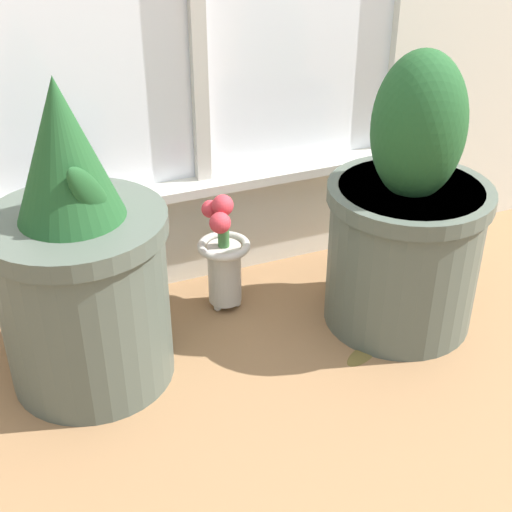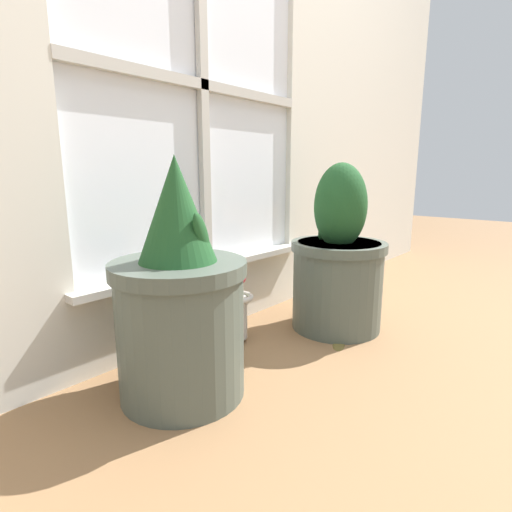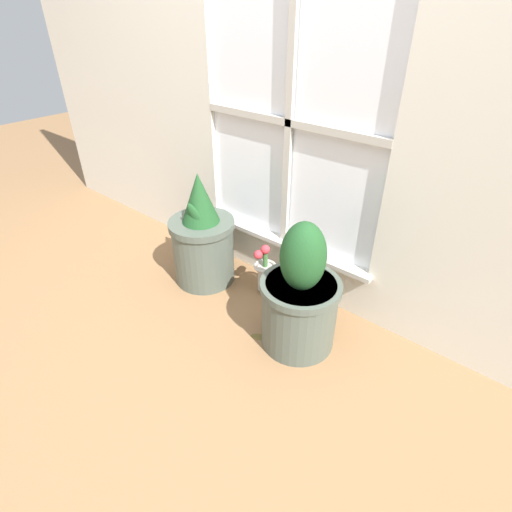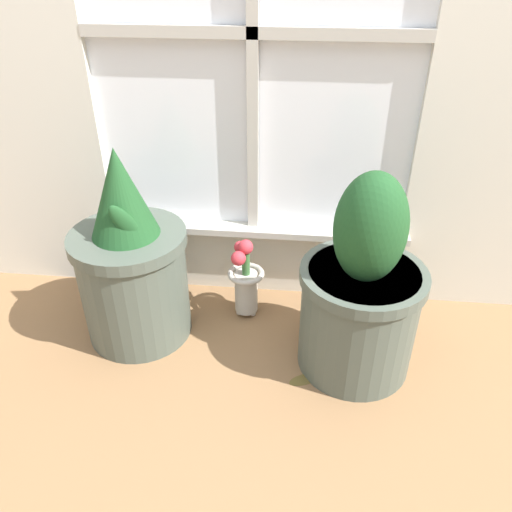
# 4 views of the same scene
# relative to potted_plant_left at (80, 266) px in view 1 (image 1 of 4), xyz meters

# --- Properties ---
(ground_plane) EXTENTS (10.00, 10.00, 0.00)m
(ground_plane) POSITION_rel_potted_plant_left_xyz_m (0.37, -0.23, -0.28)
(ground_plane) COLOR olive
(potted_plant_left) EXTENTS (0.37, 0.37, 0.67)m
(potted_plant_left) POSITION_rel_potted_plant_left_xyz_m (0.00, 0.00, 0.00)
(potted_plant_left) COLOR #4C564C
(potted_plant_left) RESTS_ON ground_plane
(potted_plant_right) EXTENTS (0.38, 0.38, 0.67)m
(potted_plant_right) POSITION_rel_potted_plant_left_xyz_m (0.73, -0.08, -0.01)
(potted_plant_right) COLOR #4C564C
(potted_plant_right) RESTS_ON ground_plane
(flower_vase) EXTENTS (0.13, 0.13, 0.31)m
(flower_vase) POSITION_rel_potted_plant_left_xyz_m (0.36, 0.13, -0.13)
(flower_vase) COLOR #BCB7AD
(flower_vase) RESTS_ON ground_plane
(fallen_leaf) EXTENTS (0.12, 0.09, 0.01)m
(fallen_leaf) POSITION_rel_potted_plant_left_xyz_m (0.58, -0.18, -0.27)
(fallen_leaf) COLOR brown
(fallen_leaf) RESTS_ON ground_plane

